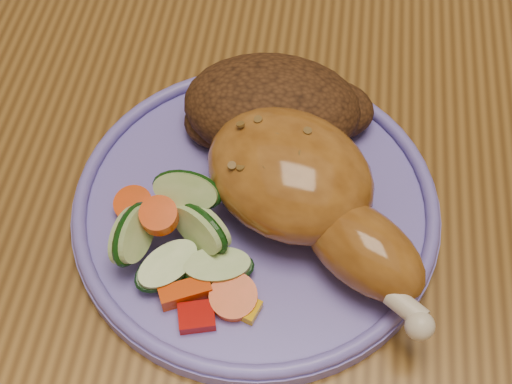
% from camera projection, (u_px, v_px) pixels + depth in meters
% --- Properties ---
extents(dining_table, '(0.90, 1.40, 0.75)m').
position_uv_depth(dining_table, '(378.00, 217.00, 0.61)').
color(dining_table, brown).
rests_on(dining_table, ground).
extents(plate, '(0.26, 0.26, 0.01)m').
position_uv_depth(plate, '(256.00, 209.00, 0.51)').
color(plate, '#695CBD').
rests_on(plate, dining_table).
extents(plate_rim, '(0.26, 0.26, 0.01)m').
position_uv_depth(plate_rim, '(256.00, 200.00, 0.50)').
color(plate_rim, '#695CBD').
rests_on(plate_rim, plate).
extents(chicken_leg, '(0.18, 0.18, 0.06)m').
position_uv_depth(chicken_leg, '(307.00, 191.00, 0.47)').
color(chicken_leg, '#995C20').
rests_on(chicken_leg, plate).
extents(rice_pilaf, '(0.14, 0.10, 0.06)m').
position_uv_depth(rice_pilaf, '(276.00, 108.00, 0.53)').
color(rice_pilaf, '#422410').
rests_on(rice_pilaf, plate).
extents(vegetable_pile, '(0.11, 0.11, 0.05)m').
position_uv_depth(vegetable_pile, '(182.00, 242.00, 0.47)').
color(vegetable_pile, '#A50A05').
rests_on(vegetable_pile, plate).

